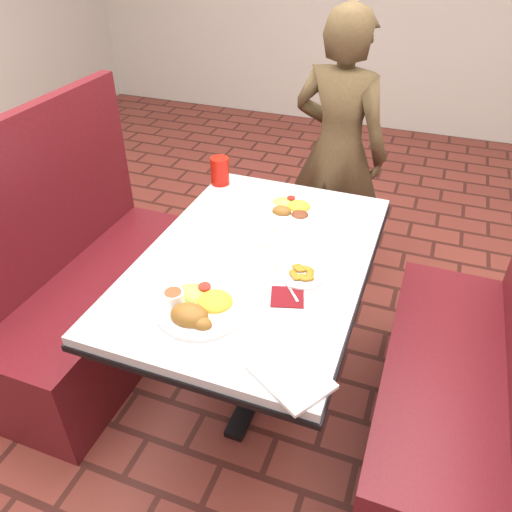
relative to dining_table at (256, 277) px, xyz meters
name	(u,v)px	position (x,y,z in m)	size (l,w,h in m)	color
dining_table	(256,277)	(0.00, 0.00, 0.00)	(0.81, 1.21, 0.75)	silver
booth_bench_left	(95,295)	(-0.80, 0.00, -0.32)	(0.47, 1.20, 1.17)	maroon
booth_bench_right	(457,392)	(0.80, 0.00, -0.32)	(0.47, 1.20, 1.17)	maroon
diner_person	(338,151)	(0.06, 1.08, 0.08)	(0.53, 0.35, 1.46)	brown
near_dinner_plate	(198,304)	(-0.06, -0.35, 0.13)	(0.29, 0.29, 0.09)	white
far_dinner_plate	(291,207)	(0.02, 0.36, 0.12)	(0.24, 0.24, 0.06)	white
plantain_plate	(302,274)	(0.19, -0.06, 0.11)	(0.16, 0.16, 0.02)	white
maroon_napkin	(287,297)	(0.18, -0.19, 0.10)	(0.11, 0.11, 0.00)	#600E13
spoon_utensil	(291,290)	(0.18, -0.15, 0.10)	(0.01, 0.13, 0.00)	silver
red_tumbler	(220,171)	(-0.36, 0.49, 0.16)	(0.08, 0.08, 0.13)	red
paper_napkin	(291,377)	(0.29, -0.51, 0.10)	(0.21, 0.16, 0.01)	silver
knife_utensil	(189,313)	(-0.08, -0.38, 0.11)	(0.01, 0.19, 0.00)	silver
fork_utensil	(188,303)	(-0.11, -0.34, 0.10)	(0.01, 0.13, 0.00)	silver
lettuce_shreds	(272,249)	(0.04, 0.06, 0.10)	(0.28, 0.32, 0.00)	#8CCB51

